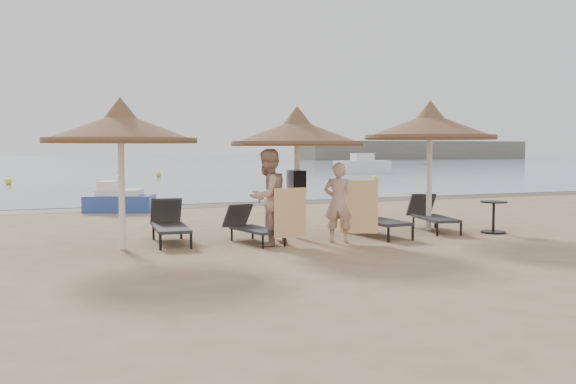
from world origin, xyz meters
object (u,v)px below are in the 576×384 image
Objects in this scene: palapa_right at (430,127)px; lounger_near_right at (371,217)px; person_right at (338,196)px; side_table at (493,218)px; palapa_center at (297,133)px; lounger_far_left at (169,223)px; pedal_boat at (119,200)px; lounger_far_right at (431,214)px; lounger_near_left at (251,226)px; palapa_left at (121,128)px; person_left at (268,190)px.

palapa_right is 2.67m from lounger_near_right.
side_table is at bearing -147.04° from person_right.
palapa_center reaches higher than lounger_far_left.
lounger_near_right is 2.91m from side_table.
lounger_far_left is at bearing 167.58° from lounger_near_right.
lounger_far_right is at bearing -28.28° from pedal_boat.
palapa_right is 3.40m from person_right.
lounger_near_left is 1.94m from person_right.
palapa_right is 1.75× the size of lounger_near_left.
pedal_boat reaches higher than lounger_far_left.
palapa_left is at bearing -166.98° from lounger_far_right.
palapa_right reaches higher than side_table.
person_left is at bearing -85.41° from lounger_near_left.
lounger_near_left is (2.64, 0.01, -2.01)m from palapa_left.
palapa_right is 1.55× the size of lounger_far_left.
lounger_far_left is 0.95× the size of lounger_near_right.
palapa_center is 2.58m from lounger_near_right.
person_right is at bearing -9.97° from palapa_left.
lounger_far_left is at bearing -67.68° from pedal_boat.
lounger_far_right is 3.16m from person_right.
palapa_right is 1.61× the size of person_right.
palapa_right is at bearing -128.46° from person_right.
lounger_far_left reaches higher than lounger_far_right.
lounger_near_left is at bearing -177.39° from palapa_right.
palapa_left reaches higher than lounger_near_right.
palapa_center is 0.93× the size of palapa_right.
palapa_right reaches higher than lounger_near_left.
lounger_far_right reaches higher than lounger_near_left.
palapa_left reaches higher than side_table.
palapa_left is 7.21m from palapa_right.
pedal_boat is at bearing 91.68° from lounger_near_left.
lounger_far_left is 6.95m from pedal_boat.
palapa_right is at bearing 1.11° from palapa_center.
lounger_near_right is 2.88× the size of side_table.
palapa_left is at bearing -40.36° from person_left.
lounger_near_right reaches higher than lounger_far_right.
person_right reaches higher than lounger_near_right.
lounger_far_left is (-2.70, 0.50, -1.90)m from palapa_center.
palapa_left is at bearing -75.70° from pedal_boat.
palapa_left is 4.04× the size of side_table.
lounger_near_right is 1.76m from lounger_far_right.
person_right is at bearing -18.21° from lounger_far_left.
side_table is at bearing -5.85° from lounger_far_left.
person_left is at bearing -172.18° from lounger_near_right.
palapa_right reaches higher than palapa_left.
lounger_near_right is at bearing -161.87° from lounger_far_right.
person_right is at bearing -58.39° from palapa_center.
pedal_boat is at bearing -34.78° from person_right.
pedal_boat is at bearing 117.18° from lounger_near_right.
lounger_far_left is 2.26m from person_left.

